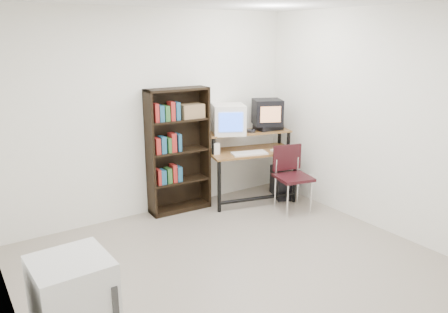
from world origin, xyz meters
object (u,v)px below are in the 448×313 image
crt_monitor (228,119)px  crt_tv (267,112)px  bookshelf (178,149)px  pc_tower (281,182)px  school_chair (291,171)px  computer_desk (251,153)px

crt_monitor → crt_tv: bearing=14.2°
crt_tv → bookshelf: bearing=-163.6°
pc_tower → school_chair: school_chair is taller
crt_monitor → school_chair: (0.52, -0.72, -0.64)m
computer_desk → crt_monitor: crt_monitor is taller
crt_tv → crt_monitor: bearing=-165.9°
pc_tower → bookshelf: 1.64m
computer_desk → bookshelf: size_ratio=0.80×
crt_monitor → school_chair: 1.09m
school_chair → bookshelf: size_ratio=0.53×
computer_desk → bookshelf: 1.05m
crt_monitor → crt_tv: crt_tv is taller
computer_desk → crt_monitor: 0.58m
crt_monitor → pc_tower: size_ratio=1.25×
crt_tv → school_chair: crt_tv is taller
computer_desk → crt_tv: bearing=22.8°
bookshelf → pc_tower: bearing=-12.1°
crt_monitor → computer_desk: bearing=-6.1°
pc_tower → bookshelf: (-1.46, 0.39, 0.63)m
crt_monitor → bookshelf: (-0.74, 0.09, -0.33)m
computer_desk → school_chair: computer_desk is taller
crt_monitor → bookshelf: 0.81m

